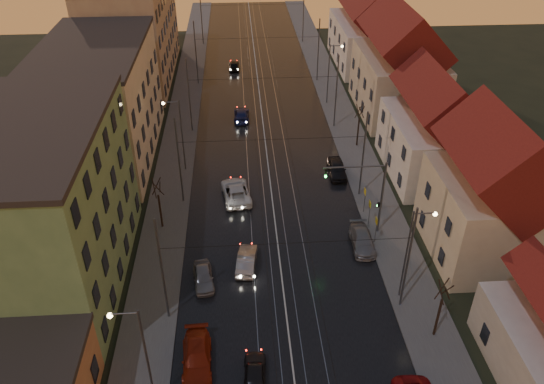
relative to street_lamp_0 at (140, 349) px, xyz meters
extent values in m
cube|color=black|center=(9.10, 38.00, -4.87)|extent=(16.00, 120.00, 0.04)
cube|color=#4C4C4C|center=(-0.90, 38.00, -4.81)|extent=(4.00, 120.00, 0.15)
cube|color=#4C4C4C|center=(19.10, 38.00, -4.81)|extent=(4.00, 120.00, 0.15)
cube|color=gray|center=(6.90, 38.00, -4.83)|extent=(0.06, 120.00, 0.03)
cube|color=gray|center=(8.33, 38.00, -4.83)|extent=(0.06, 120.00, 0.03)
cube|color=gray|center=(9.87, 38.00, -4.83)|extent=(0.06, 120.00, 0.03)
cube|color=gray|center=(11.30, 38.00, -4.83)|extent=(0.06, 120.00, 0.03)
cube|color=#5A8152|center=(-8.40, 12.00, 1.61)|extent=(10.00, 18.00, 13.00)
cube|color=#BBB490|center=(-8.40, 32.00, 1.11)|extent=(10.00, 20.00, 12.00)
cube|color=#997962|center=(-8.40, 56.00, 2.11)|extent=(10.00, 24.00, 14.00)
cube|color=#B6A88C|center=(26.10, 13.00, -1.39)|extent=(8.50, 10.00, 7.00)
pyramid|color=#551513|center=(26.10, 13.00, 4.01)|extent=(8.67, 10.20, 3.80)
cube|color=beige|center=(26.10, 26.00, -1.89)|extent=(9.00, 12.00, 6.00)
pyramid|color=#551513|center=(26.10, 26.00, 2.71)|extent=(9.18, 12.24, 3.20)
cube|color=#B6A88C|center=(26.10, 41.00, -1.14)|extent=(9.00, 14.00, 7.50)
pyramid|color=#551513|center=(26.10, 41.00, 4.61)|extent=(9.18, 14.28, 4.00)
cube|color=beige|center=(26.10, 59.00, -1.64)|extent=(9.00, 16.00, 6.50)
pyramid|color=#551513|center=(26.10, 59.00, 3.36)|extent=(9.18, 16.32, 3.50)
cylinder|color=#595B60|center=(0.50, 7.00, -0.39)|extent=(0.16, 0.16, 9.00)
cylinder|color=#595B60|center=(17.70, 7.00, -0.39)|extent=(0.16, 0.16, 9.00)
cylinder|color=#595B60|center=(0.50, 22.00, -0.39)|extent=(0.16, 0.16, 9.00)
cylinder|color=#595B60|center=(17.70, 22.00, -0.39)|extent=(0.16, 0.16, 9.00)
cylinder|color=#595B60|center=(0.50, 37.00, -0.39)|extent=(0.16, 0.16, 9.00)
cylinder|color=#595B60|center=(17.70, 37.00, -0.39)|extent=(0.16, 0.16, 9.00)
cylinder|color=#595B60|center=(0.50, 52.00, -0.39)|extent=(0.16, 0.16, 9.00)
cylinder|color=#595B60|center=(17.70, 52.00, -0.39)|extent=(0.16, 0.16, 9.00)
cylinder|color=#595B60|center=(0.50, 70.00, -0.39)|extent=(0.16, 0.16, 9.00)
cylinder|color=#595B60|center=(17.70, 70.00, -0.39)|extent=(0.16, 0.16, 9.00)
cylinder|color=#595B60|center=(0.30, 0.00, -0.89)|extent=(0.14, 0.14, 8.00)
cylinder|color=#595B60|center=(-0.50, 0.00, 2.91)|extent=(1.60, 0.10, 0.10)
sphere|color=#FFD88C|center=(-1.22, 0.00, 2.81)|extent=(0.32, 0.32, 0.32)
cylinder|color=#595B60|center=(17.90, 8.00, -0.89)|extent=(0.14, 0.14, 8.00)
cylinder|color=#595B60|center=(18.70, 8.00, 2.91)|extent=(1.60, 0.10, 0.10)
sphere|color=#FFD88C|center=(19.42, 8.00, 2.81)|extent=(0.32, 0.32, 0.32)
cylinder|color=#595B60|center=(0.30, 28.00, -0.89)|extent=(0.14, 0.14, 8.00)
cylinder|color=#595B60|center=(-0.50, 28.00, 2.91)|extent=(1.60, 0.10, 0.10)
sphere|color=#FFD88C|center=(-1.22, 28.00, 2.81)|extent=(0.32, 0.32, 0.32)
cylinder|color=#595B60|center=(17.90, 44.00, -0.89)|extent=(0.14, 0.14, 8.00)
cylinder|color=#595B60|center=(18.70, 44.00, 2.91)|extent=(1.60, 0.10, 0.10)
sphere|color=#FFD88C|center=(19.42, 44.00, 2.81)|extent=(0.32, 0.32, 0.32)
cylinder|color=#595B60|center=(18.10, 16.00, -1.29)|extent=(0.20, 0.20, 7.20)
cylinder|color=#595B60|center=(15.50, 16.00, 2.01)|extent=(5.20, 0.14, 0.14)
imported|color=black|center=(13.10, 16.00, 1.41)|extent=(0.15, 0.18, 0.90)
sphere|color=#19FF3F|center=(13.10, 15.88, 1.26)|extent=(0.20, 0.20, 0.20)
cylinder|color=black|center=(-1.10, 18.00, -3.14)|extent=(0.18, 0.18, 3.50)
cylinder|color=black|center=(-0.86, 18.09, -0.59)|extent=(0.37, 0.92, 1.61)
cylinder|color=black|center=(-1.18, 18.23, -0.59)|extent=(0.91, 0.40, 1.61)
cylinder|color=black|center=(-1.33, 17.91, -0.59)|extent=(0.37, 0.92, 1.61)
cylinder|color=black|center=(-0.97, 17.78, -0.59)|extent=(0.84, 0.54, 1.62)
cylinder|color=black|center=(19.30, 4.00, -3.14)|extent=(0.18, 0.18, 3.50)
cylinder|color=black|center=(19.54, 4.09, -0.59)|extent=(0.37, 0.92, 1.61)
cylinder|color=black|center=(19.22, 4.23, -0.59)|extent=(0.91, 0.40, 1.61)
cylinder|color=black|center=(19.07, 3.91, -0.59)|extent=(0.37, 0.92, 1.61)
cylinder|color=black|center=(19.43, 3.78, -0.59)|extent=(0.84, 0.54, 1.62)
cylinder|color=black|center=(19.50, 32.00, -3.14)|extent=(0.18, 0.18, 3.50)
cylinder|color=black|center=(19.74, 32.09, -0.59)|extent=(0.37, 0.92, 1.61)
cylinder|color=black|center=(19.42, 32.23, -0.59)|extent=(0.91, 0.40, 1.61)
cylinder|color=black|center=(19.27, 31.91, -0.59)|extent=(0.37, 0.92, 1.61)
cylinder|color=black|center=(19.63, 31.78, -0.59)|extent=(0.84, 0.54, 1.62)
imported|color=black|center=(6.57, 1.18, -4.26)|extent=(1.67, 3.72, 1.24)
imported|color=gray|center=(6.35, 12.22, -4.21)|extent=(1.94, 4.27, 1.36)
imported|color=silver|center=(5.60, 22.31, -4.13)|extent=(3.19, 5.72, 1.51)
imported|color=navy|center=(6.48, 39.88, -4.23)|extent=(1.96, 4.56, 1.31)
imported|color=black|center=(5.69, 57.51, -4.23)|extent=(1.60, 3.85, 1.30)
imported|color=maroon|center=(2.79, 2.66, -4.20)|extent=(2.14, 4.84, 1.38)
imported|color=gray|center=(2.90, 10.48, -4.25)|extent=(1.98, 3.91, 1.28)
imported|color=gray|center=(16.31, 14.16, -4.24)|extent=(1.91, 4.51, 1.30)
imported|color=black|center=(16.13, 25.92, -4.14)|extent=(1.84, 4.38, 1.48)
camera|label=1|loc=(6.18, -20.77, 24.23)|focal=35.00mm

